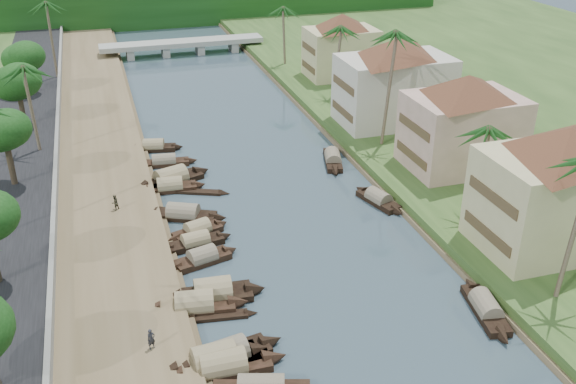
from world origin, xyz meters
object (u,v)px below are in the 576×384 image
object	(u,v)px
building_near	(559,187)
person_near	(151,339)
sampan_1	(215,361)
bridge	(182,45)

from	to	relation	value
building_near	person_near	size ratio (longest dim) A/B	10.00
building_near	sampan_1	distance (m)	30.10
building_near	sampan_1	size ratio (longest dim) A/B	1.78
bridge	person_near	world-z (taller)	bridge
sampan_1	person_near	distance (m)	4.40
bridge	building_near	world-z (taller)	building_near
building_near	sampan_1	world-z (taller)	building_near
bridge	person_near	distance (m)	78.34
bridge	person_near	bearing A→B (deg)	-100.15
bridge	building_near	xyz separation A→B (m)	(18.99, -74.00, 4.66)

